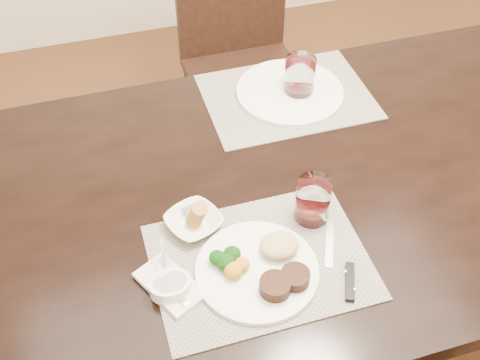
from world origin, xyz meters
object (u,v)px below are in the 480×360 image
object	(u,v)px
chair_far	(240,51)
far_plate	(290,92)
wine_glass_near	(313,202)
dinner_plate	(263,268)
steak_knife	(345,272)
cracker_bowl	(194,221)

from	to	relation	value
chair_far	far_plate	world-z (taller)	chair_far
far_plate	wine_glass_near	bearing A→B (deg)	-104.00
dinner_plate	wine_glass_near	size ratio (longest dim) A/B	2.43
chair_far	dinner_plate	distance (m)	1.23
steak_knife	wine_glass_near	distance (m)	0.18
wine_glass_near	far_plate	size ratio (longest dim) A/B	0.36
dinner_plate	cracker_bowl	size ratio (longest dim) A/B	1.68
wine_glass_near	steak_knife	bearing A→B (deg)	-86.94
steak_knife	cracker_bowl	bearing A→B (deg)	165.26
cracker_bowl	wine_glass_near	world-z (taller)	wine_glass_near
chair_far	cracker_bowl	xyz separation A→B (m)	(-0.41, -1.00, 0.27)
steak_knife	far_plate	size ratio (longest dim) A/B	0.72
chair_far	steak_knife	xyz separation A→B (m)	(-0.13, -1.22, 0.26)
chair_far	cracker_bowl	size ratio (longest dim) A/B	5.78
dinner_plate	wine_glass_near	bearing A→B (deg)	46.31
cracker_bowl	far_plate	world-z (taller)	cracker_bowl
cracker_bowl	wine_glass_near	xyz separation A→B (m)	(0.26, -0.05, 0.03)
chair_far	dinner_plate	xyz separation A→B (m)	(-0.30, -1.16, 0.27)
wine_glass_near	far_plate	world-z (taller)	wine_glass_near
chair_far	dinner_plate	size ratio (longest dim) A/B	3.43
steak_knife	wine_glass_near	size ratio (longest dim) A/B	2.01
dinner_plate	steak_knife	world-z (taller)	dinner_plate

